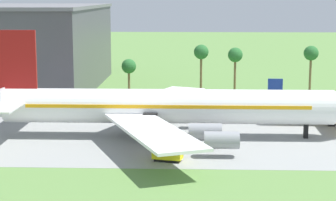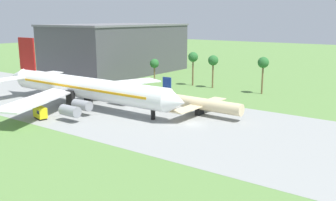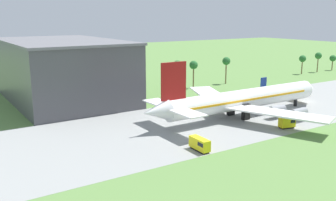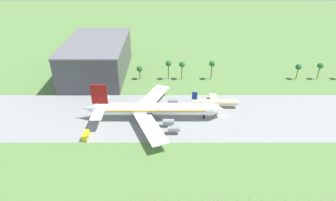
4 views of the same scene
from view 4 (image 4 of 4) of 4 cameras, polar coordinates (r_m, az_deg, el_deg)
The scene contains 10 objects.
ground_plane at distance 151.80m, azimuth 10.51°, elevation -2.90°, with size 600.00×600.00×0.00m, color #5B8442.
taxiway_strip at distance 151.80m, azimuth 10.51°, elevation -2.90°, with size 320.00×44.00×0.02m.
jet_airliner at distance 144.75m, azimuth -2.85°, elevation -1.63°, with size 68.34×57.21×18.36m.
regional_aircraft at distance 157.08m, azimuth 8.91°, elevation -0.37°, with size 23.83×21.34×8.74m.
baggage_tug at distance 137.52m, azimuth -15.37°, elevation -6.45°, with size 2.19×5.93×2.99m.
catering_van at distance 133.63m, azimuth -2.28°, elevation -6.43°, with size 4.69×2.96×2.94m.
perimeter_fence at distance 109.11m, azimuth 15.38°, elevation -17.64°, with size 80.10×0.10×2.10m.
no_stopping_sign at distance 107.00m, azimuth 9.56°, elevation -18.28°, with size 0.44×0.08×1.68m.
terminal_building at distance 196.42m, azimuth -13.31°, elevation 7.91°, with size 36.72×61.20×21.67m.
palm_tree_row at distance 189.14m, azimuth 13.12°, elevation 6.35°, with size 127.83×3.60×12.30m.
Camera 4 is at (-27.50, -126.71, 78.96)m, focal length 32.00 mm.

